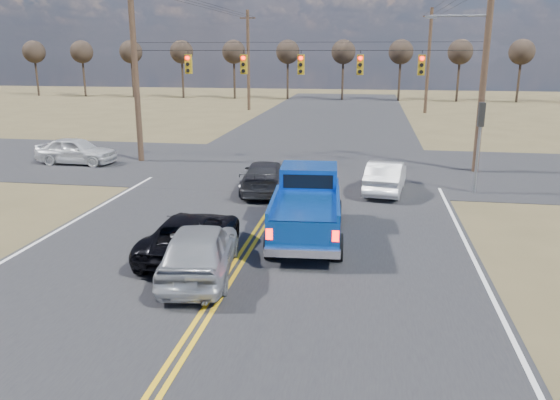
% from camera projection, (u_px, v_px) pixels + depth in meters
% --- Properties ---
extents(ground, '(160.00, 160.00, 0.00)m').
position_uv_depth(ground, '(197.00, 328.00, 12.14)').
color(ground, brown).
rests_on(ground, ground).
extents(road_main, '(14.00, 120.00, 0.02)m').
position_uv_depth(road_main, '(274.00, 206.00, 21.66)').
color(road_main, '#28282B').
rests_on(road_main, ground).
extents(road_cross, '(120.00, 12.00, 0.02)m').
position_uv_depth(road_cross, '(300.00, 166.00, 29.27)').
color(road_cross, '#28282B').
rests_on(road_cross, ground).
extents(signal_gantry, '(19.60, 4.83, 10.00)m').
position_uv_depth(signal_gantry, '(310.00, 69.00, 27.66)').
color(signal_gantry, '#473323').
rests_on(signal_gantry, ground).
extents(utility_poles, '(19.60, 58.32, 10.00)m').
position_uv_depth(utility_poles, '(298.00, 67.00, 26.94)').
color(utility_poles, '#473323').
rests_on(utility_poles, ground).
extents(treeline, '(87.00, 117.80, 7.40)m').
position_uv_depth(treeline, '(318.00, 55.00, 36.30)').
color(treeline, '#33261C').
rests_on(treeline, ground).
extents(pickup_truck, '(2.61, 5.86, 2.15)m').
position_uv_depth(pickup_truck, '(307.00, 207.00, 17.85)').
color(pickup_truck, black).
rests_on(pickup_truck, ground).
extents(silver_suv, '(2.42, 4.68, 1.52)m').
position_uv_depth(silver_suv, '(200.00, 250.00, 14.75)').
color(silver_suv, '#A2A5AA').
rests_on(silver_suv, ground).
extents(black_suv, '(2.18, 4.66, 1.29)m').
position_uv_depth(black_suv, '(192.00, 235.00, 16.34)').
color(black_suv, black).
rests_on(black_suv, ground).
extents(white_car_queue, '(1.99, 4.36, 1.39)m').
position_uv_depth(white_car_queue, '(386.00, 177.00, 23.70)').
color(white_car_queue, silver).
rests_on(white_car_queue, ground).
extents(dgrey_car_queue, '(2.32, 4.84, 1.36)m').
position_uv_depth(dgrey_car_queue, '(265.00, 177.00, 23.75)').
color(dgrey_car_queue, '#2B2B2F').
rests_on(dgrey_car_queue, ground).
extents(cross_car_west, '(1.88, 4.35, 1.46)m').
position_uv_depth(cross_car_west, '(76.00, 151.00, 29.66)').
color(cross_car_west, silver).
rests_on(cross_car_west, ground).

